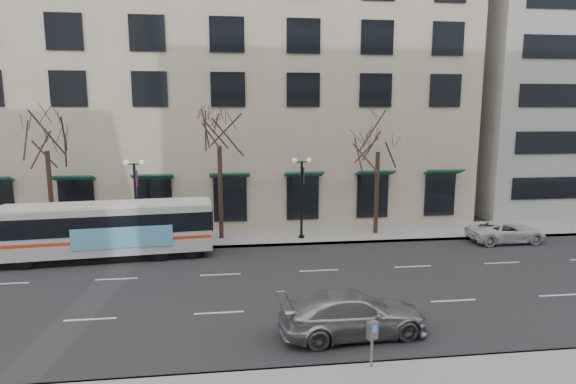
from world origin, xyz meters
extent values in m
plane|color=black|center=(0.00, 0.00, 0.00)|extent=(160.00, 160.00, 0.00)
cube|color=gray|center=(5.00, 9.00, 0.07)|extent=(80.00, 4.00, 0.15)
cube|color=tan|center=(-2.00, 21.00, 12.00)|extent=(40.00, 20.00, 24.00)
cylinder|color=black|center=(-10.00, 8.80, 2.87)|extent=(0.28, 0.28, 5.74)
cylinder|color=black|center=(0.00, 8.80, 2.97)|extent=(0.28, 0.28, 5.95)
cylinder|color=black|center=(10.00, 8.80, 2.73)|extent=(0.28, 0.28, 5.46)
cylinder|color=black|center=(-5.00, 8.20, 2.50)|extent=(0.16, 0.16, 5.00)
cylinder|color=black|center=(-5.00, 8.20, 0.15)|extent=(0.36, 0.36, 0.30)
cube|color=black|center=(-5.00, 8.20, 4.95)|extent=(0.90, 0.06, 0.06)
sphere|color=silver|center=(-5.45, 8.20, 5.05)|extent=(0.32, 0.32, 0.32)
sphere|color=silver|center=(-4.55, 8.20, 5.05)|extent=(0.32, 0.32, 0.32)
cube|color=#581A62|center=(-4.88, 8.20, 4.10)|extent=(0.04, 0.45, 1.00)
cylinder|color=black|center=(5.00, 8.20, 2.50)|extent=(0.16, 0.16, 5.00)
cylinder|color=black|center=(5.00, 8.20, 0.15)|extent=(0.36, 0.36, 0.30)
cube|color=black|center=(5.00, 8.20, 4.95)|extent=(0.90, 0.06, 0.06)
sphere|color=silver|center=(4.55, 8.20, 5.05)|extent=(0.32, 0.32, 0.32)
sphere|color=silver|center=(5.45, 8.20, 5.05)|extent=(0.32, 0.32, 0.32)
cube|color=#581A62|center=(5.12, 8.20, 4.10)|extent=(0.04, 0.45, 1.00)
cube|color=silver|center=(-6.16, 5.80, 1.71)|extent=(11.45, 3.44, 2.58)
cube|color=black|center=(-6.16, 5.80, 0.26)|extent=(10.52, 3.06, 0.42)
cube|color=black|center=(-5.88, 5.83, 2.11)|extent=(11.00, 3.43, 1.03)
cube|color=#F14216|center=(-6.16, 5.80, 1.27)|extent=(11.34, 3.45, 0.17)
cube|color=#61BFED|center=(-5.12, 4.64, 1.46)|extent=(5.15, 0.52, 1.13)
cube|color=silver|center=(-6.16, 5.80, 3.03)|extent=(10.86, 3.14, 0.08)
cylinder|color=black|center=(-10.00, 4.37, 0.47)|extent=(0.96, 0.35, 0.94)
cylinder|color=black|center=(-10.19, 6.53, 0.47)|extent=(0.96, 0.35, 0.94)
cylinder|color=black|center=(-3.26, 4.97, 0.47)|extent=(0.96, 0.35, 0.94)
cylinder|color=black|center=(-3.45, 7.13, 0.47)|extent=(0.96, 0.35, 0.94)
cylinder|color=black|center=(-1.57, 5.12, 0.47)|extent=(0.96, 0.35, 0.94)
cylinder|color=black|center=(-1.77, 7.28, 0.47)|extent=(0.96, 0.35, 0.94)
imported|color=#A3A4AA|center=(4.89, -4.80, 0.79)|extent=(5.60, 2.62, 1.58)
imported|color=silver|center=(17.53, 6.20, 0.65)|extent=(4.75, 2.28, 1.31)
cylinder|color=slate|center=(4.84, -7.30, 0.67)|extent=(0.09, 0.09, 1.03)
cube|color=slate|center=(4.84, -7.30, 1.35)|extent=(0.38, 0.32, 0.57)
cube|color=blue|center=(4.80, -7.39, 1.43)|extent=(0.16, 0.08, 0.21)
camera|label=1|loc=(0.48, -20.85, 8.11)|focal=30.00mm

